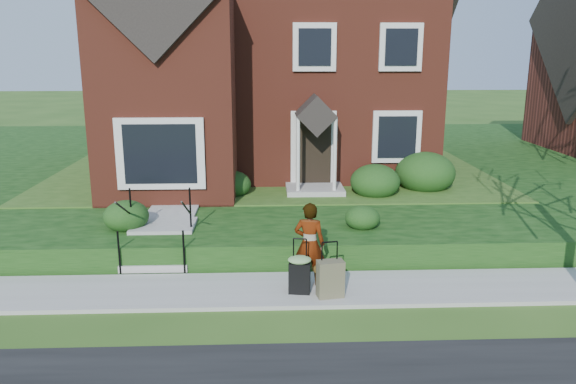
{
  "coord_description": "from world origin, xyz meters",
  "views": [
    {
      "loc": [
        -0.17,
        -9.96,
        4.44
      ],
      "look_at": [
        0.31,
        2.0,
        1.47
      ],
      "focal_mm": 35.0,
      "sensor_mm": 36.0,
      "label": 1
    }
  ],
  "objects_px": {
    "suitcase_black": "(300,272)",
    "suitcase_olive": "(330,279)",
    "front_steps": "(161,239)",
    "woman": "(309,244)"
  },
  "relations": [
    {
      "from": "front_steps",
      "to": "suitcase_black",
      "type": "xyz_separation_m",
      "value": [
        2.93,
        -2.08,
        0.01
      ]
    },
    {
      "from": "suitcase_black",
      "to": "suitcase_olive",
      "type": "relative_size",
      "value": 1.01
    },
    {
      "from": "woman",
      "to": "front_steps",
      "type": "bearing_deg",
      "value": -13.36
    },
    {
      "from": "front_steps",
      "to": "woman",
      "type": "xyz_separation_m",
      "value": [
        3.15,
        -1.65,
        0.42
      ]
    },
    {
      "from": "woman",
      "to": "suitcase_black",
      "type": "xyz_separation_m",
      "value": [
        -0.21,
        -0.42,
        -0.41
      ]
    },
    {
      "from": "woman",
      "to": "suitcase_black",
      "type": "bearing_deg",
      "value": 77.6
    },
    {
      "from": "suitcase_black",
      "to": "suitcase_olive",
      "type": "xyz_separation_m",
      "value": [
        0.55,
        -0.19,
        -0.06
      ]
    },
    {
      "from": "woman",
      "to": "suitcase_olive",
      "type": "height_order",
      "value": "woman"
    },
    {
      "from": "front_steps",
      "to": "suitcase_black",
      "type": "height_order",
      "value": "front_steps"
    },
    {
      "from": "woman",
      "to": "suitcase_olive",
      "type": "relative_size",
      "value": 1.56
    }
  ]
}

